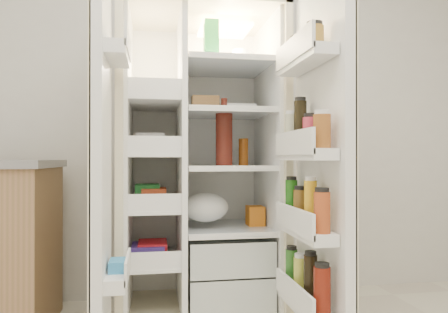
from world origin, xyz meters
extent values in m
cube|color=silver|center=(0.00, 2.00, 1.35)|extent=(4.00, 0.02, 2.70)
cube|color=beige|center=(-0.02, 1.93, 0.90)|extent=(0.92, 0.04, 1.80)
cube|color=beige|center=(-0.46, 1.60, 0.90)|extent=(0.04, 0.70, 1.80)
cube|color=beige|center=(0.42, 1.60, 0.90)|extent=(0.04, 0.70, 1.80)
cube|color=beige|center=(-0.02, 1.60, 1.78)|extent=(0.92, 0.70, 0.04)
cube|color=beige|center=(-0.02, 1.60, 0.04)|extent=(0.92, 0.70, 0.08)
cube|color=white|center=(-0.02, 1.90, 0.92)|extent=(0.84, 0.02, 1.68)
cube|color=white|center=(-0.43, 1.60, 0.92)|extent=(0.02, 0.62, 1.68)
cube|color=white|center=(0.39, 1.60, 0.92)|extent=(0.02, 0.62, 1.68)
cube|color=white|center=(-0.13, 1.60, 0.92)|extent=(0.03, 0.62, 1.68)
cube|color=silver|center=(0.14, 1.58, 0.18)|extent=(0.47, 0.52, 0.19)
cube|color=silver|center=(0.14, 1.58, 0.39)|extent=(0.47, 0.52, 0.19)
cube|color=#FFD18C|center=(0.14, 1.65, 1.72)|extent=(0.30, 0.30, 0.02)
cube|color=white|center=(-0.28, 1.60, 0.35)|extent=(0.28, 0.58, 0.02)
cube|color=white|center=(-0.28, 1.60, 0.65)|extent=(0.28, 0.58, 0.02)
cube|color=white|center=(-0.28, 1.60, 0.95)|extent=(0.28, 0.58, 0.02)
cube|color=white|center=(-0.28, 1.60, 1.25)|extent=(0.28, 0.58, 0.02)
cube|color=white|center=(0.14, 1.60, 0.52)|extent=(0.49, 0.58, 0.01)
cube|color=white|center=(0.14, 1.60, 0.88)|extent=(0.49, 0.58, 0.01)
cube|color=white|center=(0.14, 1.60, 1.20)|extent=(0.49, 0.58, 0.02)
cube|color=white|center=(0.14, 1.60, 1.48)|extent=(0.49, 0.58, 0.02)
cube|color=red|center=(-0.28, 1.60, 0.41)|extent=(0.16, 0.20, 0.10)
cube|color=#268C39|center=(-0.28, 1.60, 0.72)|extent=(0.14, 0.18, 0.12)
cube|color=white|center=(-0.28, 1.60, 0.99)|extent=(0.20, 0.22, 0.07)
cube|color=yellow|center=(-0.28, 1.60, 1.33)|extent=(0.15, 0.16, 0.14)
cube|color=#462E8C|center=(-0.28, 1.60, 0.40)|extent=(0.18, 0.20, 0.09)
cube|color=#C94823|center=(-0.28, 1.60, 0.71)|extent=(0.14, 0.18, 0.10)
cube|color=white|center=(-0.28, 1.60, 1.02)|extent=(0.16, 0.16, 0.12)
sphere|color=orange|center=(0.01, 1.50, 0.12)|extent=(0.07, 0.07, 0.07)
sphere|color=orange|center=(0.10, 1.54, 0.12)|extent=(0.07, 0.07, 0.07)
sphere|color=orange|center=(0.20, 1.50, 0.12)|extent=(0.07, 0.07, 0.07)
sphere|color=orange|center=(0.06, 1.64, 0.12)|extent=(0.07, 0.07, 0.07)
sphere|color=orange|center=(0.16, 1.62, 0.12)|extent=(0.07, 0.07, 0.07)
sphere|color=orange|center=(0.26, 1.58, 0.12)|extent=(0.07, 0.07, 0.07)
sphere|color=orange|center=(-0.02, 1.58, 0.12)|extent=(0.07, 0.07, 0.07)
sphere|color=orange|center=(0.22, 1.64, 0.12)|extent=(0.07, 0.07, 0.07)
ellipsoid|color=#497527|center=(0.14, 1.60, 0.40)|extent=(0.26, 0.24, 0.11)
cylinder|color=#4D1710|center=(0.12, 1.52, 1.04)|extent=(0.10, 0.10, 0.30)
cylinder|color=#73360C|center=(0.24, 1.57, 0.97)|extent=(0.06, 0.06, 0.16)
cube|color=#268E3F|center=(0.04, 1.51, 1.61)|extent=(0.08, 0.08, 0.24)
cylinder|color=white|center=(0.23, 1.60, 1.54)|extent=(0.11, 0.11, 0.10)
cylinder|color=#A75926|center=(0.10, 1.70, 1.54)|extent=(0.07, 0.07, 0.10)
cube|color=white|center=(0.21, 1.61, 1.23)|extent=(0.21, 0.09, 0.05)
cube|color=#A27141|center=(0.02, 1.60, 1.26)|extent=(0.16, 0.09, 0.10)
ellipsoid|color=silver|center=(0.01, 1.56, 0.61)|extent=(0.27, 0.24, 0.17)
cube|color=orange|center=(0.32, 1.61, 0.59)|extent=(0.10, 0.12, 0.12)
cube|color=white|center=(-0.52, 1.05, 0.90)|extent=(0.05, 0.40, 1.72)
cube|color=beige|center=(-0.54, 1.05, 0.90)|extent=(0.01, 0.40, 1.72)
cube|color=white|center=(-0.45, 1.05, 0.40)|extent=(0.09, 0.32, 0.06)
cube|color=white|center=(-0.45, 1.05, 1.40)|extent=(0.09, 0.32, 0.06)
cube|color=#338CCC|center=(-0.45, 1.05, 0.43)|extent=(0.07, 0.12, 0.10)
cube|color=white|center=(0.48, 0.96, 0.90)|extent=(0.05, 0.58, 1.72)
cube|color=beige|center=(0.51, 0.96, 0.90)|extent=(0.01, 0.58, 1.72)
cube|color=white|center=(0.40, 0.96, 0.26)|extent=(0.11, 0.50, 0.05)
cube|color=white|center=(0.40, 0.96, 0.60)|extent=(0.11, 0.50, 0.05)
cube|color=white|center=(0.40, 0.96, 0.95)|extent=(0.11, 0.50, 0.05)
cube|color=white|center=(0.40, 0.96, 1.38)|extent=(0.11, 0.50, 0.05)
cylinder|color=#66160B|center=(0.40, 0.76, 0.39)|extent=(0.07, 0.07, 0.20)
cylinder|color=black|center=(0.40, 0.89, 0.40)|extent=(0.06, 0.06, 0.22)
cylinder|color=gold|center=(0.40, 1.02, 0.38)|extent=(0.06, 0.06, 0.18)
cylinder|color=#2D6B23|center=(0.40, 1.15, 0.38)|extent=(0.06, 0.06, 0.19)
cylinder|color=#A9431C|center=(0.40, 0.76, 0.71)|extent=(0.07, 0.07, 0.17)
cylinder|color=gold|center=(0.40, 0.89, 0.73)|extent=(0.06, 0.06, 0.21)
cylinder|color=brown|center=(0.40, 1.02, 0.70)|extent=(0.07, 0.07, 0.16)
cylinder|color=#206416|center=(0.40, 1.15, 0.72)|extent=(0.06, 0.06, 0.20)
cylinder|color=brown|center=(0.40, 0.76, 1.04)|extent=(0.07, 0.07, 0.14)
cylinder|color=#B62E41|center=(0.40, 0.89, 1.04)|extent=(0.07, 0.07, 0.14)
cylinder|color=black|center=(0.40, 1.02, 1.09)|extent=(0.06, 0.06, 0.23)
cylinder|color=#BDBE9D|center=(0.40, 1.15, 1.06)|extent=(0.06, 0.06, 0.18)
cylinder|color=olive|center=(0.40, 0.84, 1.45)|extent=(0.08, 0.08, 0.10)
cylinder|color=brown|center=(0.40, 1.06, 1.45)|extent=(0.08, 0.08, 0.10)
camera|label=1|loc=(-0.29, -0.90, 0.93)|focal=34.00mm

